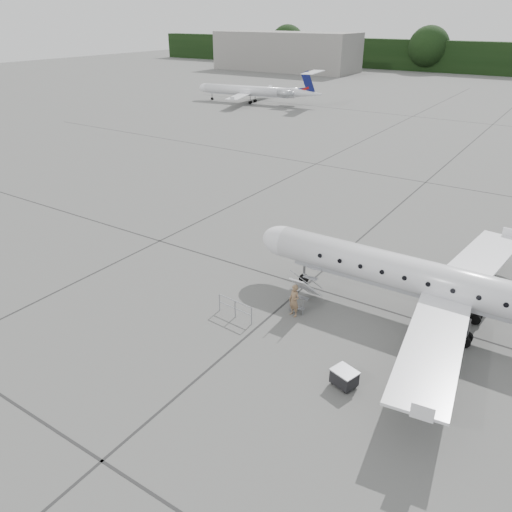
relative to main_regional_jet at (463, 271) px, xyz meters
The scene contains 8 objects.
ground 5.76m from the main_regional_jet, 113.81° to the right, with size 320.00×320.00×0.00m, color #61605E.
terminal_building 127.83m from the main_regional_jet, 124.24° to the left, with size 40.00×14.00×10.00m, color gray.
main_regional_jet is the anchor object (origin of this frame).
airstair 7.96m from the main_regional_jet, 163.46° to the right, with size 0.85×2.33×2.05m, color silver, non-canonical shape.
passenger 8.44m from the main_regional_jet, 154.49° to the right, with size 0.66×0.44×1.82m, color #7E6144.
safety_railing 11.51m from the main_regional_jet, 151.34° to the right, with size 2.20×0.08×1.00m, color gray, non-canonical shape.
baggage_cart 8.19m from the main_regional_jet, 110.96° to the right, with size 0.99×0.81×0.86m, color black, non-canonical shape.
bg_regional_left 72.37m from the main_regional_jet, 132.48° to the left, with size 22.28×16.04×5.85m, color silver, non-canonical shape.
Camera 1 is at (5.33, -19.04, 14.49)m, focal length 35.00 mm.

